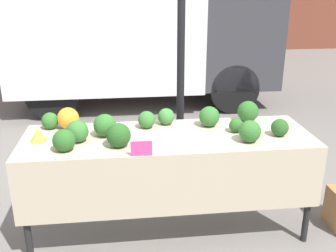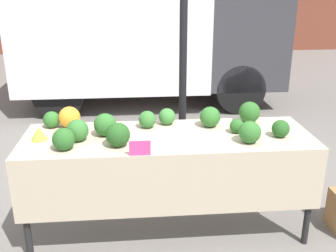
% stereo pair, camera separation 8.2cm
% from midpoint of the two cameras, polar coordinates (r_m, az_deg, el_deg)
% --- Properties ---
extents(ground_plane, '(40.00, 40.00, 0.00)m').
position_cam_midpoint_polar(ground_plane, '(3.45, 0.71, -14.48)').
color(ground_plane, slate).
extents(tent_pole, '(0.07, 0.07, 2.38)m').
position_cam_midpoint_polar(tent_pole, '(3.62, 2.83, 7.79)').
color(tent_pole, black).
rests_on(tent_pole, ground_plane).
extents(parked_truck, '(4.21, 2.16, 2.37)m').
position_cam_midpoint_polar(parked_truck, '(6.78, -3.67, 14.24)').
color(parked_truck, silver).
rests_on(parked_truck, ground_plane).
extents(market_table, '(2.25, 0.73, 0.84)m').
position_cam_midpoint_polar(market_table, '(3.04, 0.89, -3.74)').
color(market_table, tan).
rests_on(market_table, ground_plane).
extents(orange_cauliflower, '(0.17, 0.17, 0.17)m').
position_cam_midpoint_polar(orange_cauliflower, '(3.29, -13.42, 1.24)').
color(orange_cauliflower, orange).
rests_on(orange_cauliflower, market_table).
extents(romanesco_head, '(0.12, 0.12, 0.10)m').
position_cam_midpoint_polar(romanesco_head, '(3.10, -17.49, -1.05)').
color(romanesco_head, '#93B238').
rests_on(romanesco_head, market_table).
extents(broccoli_head_0, '(0.18, 0.18, 0.18)m').
position_cam_midpoint_polar(broccoli_head_0, '(3.40, 12.43, 1.96)').
color(broccoli_head_0, '#285B23').
rests_on(broccoli_head_0, market_table).
extents(broccoli_head_1, '(0.14, 0.14, 0.14)m').
position_cam_midpoint_polar(broccoli_head_1, '(3.14, 16.76, -0.38)').
color(broccoli_head_1, '#23511E').
rests_on(broccoli_head_1, market_table).
extents(broccoli_head_2, '(0.11, 0.11, 0.11)m').
position_cam_midpoint_polar(broccoli_head_2, '(3.15, 10.69, -0.01)').
color(broccoli_head_2, '#285B23').
rests_on(broccoli_head_2, market_table).
extents(broccoli_head_3, '(0.17, 0.17, 0.17)m').
position_cam_midpoint_polar(broccoli_head_3, '(3.24, 6.86, 1.31)').
color(broccoli_head_3, '#2D6628').
rests_on(broccoli_head_3, market_table).
extents(broccoli_head_4, '(0.18, 0.18, 0.18)m').
position_cam_midpoint_polar(broccoli_head_4, '(2.85, -6.46, -1.28)').
color(broccoli_head_4, '#23511E').
rests_on(broccoli_head_4, market_table).
extents(broccoli_head_5, '(0.17, 0.17, 0.17)m').
position_cam_midpoint_polar(broccoli_head_5, '(2.96, 12.57, -0.89)').
color(broccoli_head_5, '#2D6628').
rests_on(broccoli_head_5, market_table).
extents(broccoli_head_6, '(0.17, 0.17, 0.17)m').
position_cam_midpoint_polar(broccoli_head_6, '(3.00, -12.25, -0.64)').
color(broccoli_head_6, '#336B2D').
rests_on(broccoli_head_6, market_table).
extents(broccoli_head_7, '(0.14, 0.14, 0.14)m').
position_cam_midpoint_polar(broccoli_head_7, '(3.20, -2.29, 0.95)').
color(broccoli_head_7, '#336B2D').
rests_on(broccoli_head_7, market_table).
extents(broccoli_head_8, '(0.14, 0.14, 0.14)m').
position_cam_midpoint_polar(broccoli_head_8, '(3.33, -15.86, 0.89)').
color(broccoli_head_8, '#2D6628').
rests_on(broccoli_head_8, market_table).
extents(broccoli_head_9, '(0.14, 0.14, 0.14)m').
position_cam_midpoint_polar(broccoli_head_9, '(3.28, 0.59, 1.39)').
color(broccoli_head_9, '#387533').
rests_on(broccoli_head_9, market_table).
extents(broccoli_head_10, '(0.16, 0.16, 0.16)m').
position_cam_midpoint_polar(broccoli_head_10, '(2.86, -14.12, -1.87)').
color(broccoli_head_10, '#285B23').
rests_on(broccoli_head_10, market_table).
extents(broccoli_head_11, '(0.18, 0.18, 0.18)m').
position_cam_midpoint_polar(broccoli_head_11, '(3.06, -8.34, 0.18)').
color(broccoli_head_11, '#2D6628').
rests_on(broccoli_head_11, market_table).
extents(price_sign, '(0.15, 0.01, 0.11)m').
position_cam_midpoint_polar(price_sign, '(2.70, -3.22, -3.24)').
color(price_sign, '#E53D84').
rests_on(price_sign, market_table).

